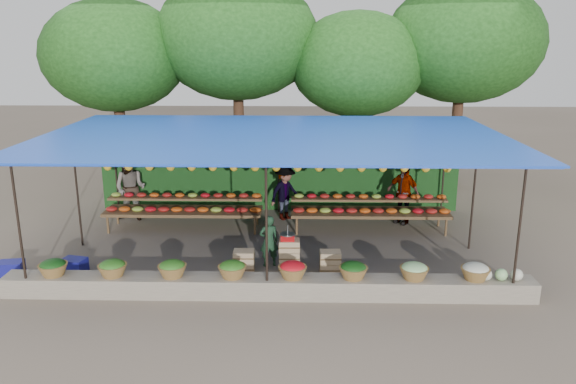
{
  "coord_description": "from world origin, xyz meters",
  "views": [
    {
      "loc": [
        0.65,
        -13.05,
        5.0
      ],
      "look_at": [
        0.34,
        0.2,
        1.36
      ],
      "focal_mm": 35.0,
      "sensor_mm": 36.0,
      "label": 1
    }
  ],
  "objects_px": {
    "crate_counter": "(288,260)",
    "blue_crate_back": "(11,268)",
    "vendor_seated": "(269,241)",
    "weighing_scale": "(288,236)",
    "blue_crate_front": "(74,265)"
  },
  "relations": [
    {
      "from": "crate_counter",
      "to": "weighing_scale",
      "type": "height_order",
      "value": "weighing_scale"
    },
    {
      "from": "crate_counter",
      "to": "blue_crate_back",
      "type": "bearing_deg",
      "value": -177.63
    },
    {
      "from": "weighing_scale",
      "to": "blue_crate_front",
      "type": "relative_size",
      "value": 0.66
    },
    {
      "from": "weighing_scale",
      "to": "vendor_seated",
      "type": "bearing_deg",
      "value": 137.48
    },
    {
      "from": "weighing_scale",
      "to": "blue_crate_back",
      "type": "xyz_separation_m",
      "value": [
        -6.04,
        -0.25,
        -0.7
      ]
    },
    {
      "from": "blue_crate_back",
      "to": "blue_crate_front",
      "type": "bearing_deg",
      "value": -0.5
    },
    {
      "from": "blue_crate_front",
      "to": "weighing_scale",
      "type": "bearing_deg",
      "value": 13.79
    },
    {
      "from": "weighing_scale",
      "to": "blue_crate_front",
      "type": "bearing_deg",
      "value": -179.41
    },
    {
      "from": "vendor_seated",
      "to": "blue_crate_front",
      "type": "height_order",
      "value": "vendor_seated"
    },
    {
      "from": "weighing_scale",
      "to": "vendor_seated",
      "type": "distance_m",
      "value": 0.64
    },
    {
      "from": "vendor_seated",
      "to": "blue_crate_back",
      "type": "distance_m",
      "value": 5.66
    },
    {
      "from": "crate_counter",
      "to": "blue_crate_front",
      "type": "xyz_separation_m",
      "value": [
        -4.73,
        -0.05,
        -0.16
      ]
    },
    {
      "from": "vendor_seated",
      "to": "blue_crate_front",
      "type": "relative_size",
      "value": 2.33
    },
    {
      "from": "weighing_scale",
      "to": "blue_crate_back",
      "type": "bearing_deg",
      "value": -177.63
    },
    {
      "from": "vendor_seated",
      "to": "blue_crate_front",
      "type": "xyz_separation_m",
      "value": [
        -4.29,
        -0.45,
        -0.44
      ]
    }
  ]
}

